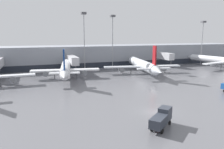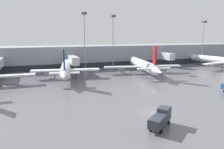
{
  "view_description": "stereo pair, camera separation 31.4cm",
  "coord_description": "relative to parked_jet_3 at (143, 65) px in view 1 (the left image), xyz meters",
  "views": [
    {
      "loc": [
        -19.96,
        -32.22,
        13.56
      ],
      "look_at": [
        -0.19,
        22.57,
        3.0
      ],
      "focal_mm": 35.0,
      "sensor_mm": 36.0,
      "label": 1
    },
    {
      "loc": [
        -19.66,
        -32.32,
        13.56
      ],
      "look_at": [
        -0.19,
        22.57,
        3.0
      ],
      "focal_mm": 35.0,
      "sensor_mm": 36.0,
      "label": 2
    }
  ],
  "objects": [
    {
      "name": "ground_plane",
      "position": [
        -16.56,
        -36.73,
        -3.07
      ],
      "size": [
        320.0,
        320.0,
        0.0
      ],
      "primitive_type": "plane",
      "color": "slate"
    },
    {
      "name": "terminal_building",
      "position": [
        -16.63,
        25.08,
        1.42
      ],
      "size": [
        160.0,
        31.68,
        9.0
      ],
      "color": "gray",
      "rests_on": "ground_plane"
    },
    {
      "name": "parked_jet_3",
      "position": [
        0.0,
        0.0,
        0.0
      ],
      "size": [
        27.67,
        35.01,
        10.41
      ],
      "rotation": [
        0.0,
        0.0,
        1.39
      ],
      "color": "silver",
      "rests_on": "ground_plane"
    },
    {
      "name": "parked_jet_4",
      "position": [
        -27.28,
        -0.25,
        0.13
      ],
      "size": [
        21.36,
        32.39,
        9.91
      ],
      "rotation": [
        0.0,
        0.0,
        1.41
      ],
      "color": "white",
      "rests_on": "ground_plane"
    },
    {
      "name": "service_truck_1",
      "position": [
        -19.24,
        -42.69,
        -1.59
      ],
      "size": [
        5.48,
        4.86,
        2.68
      ],
      "rotation": [
        0.0,
        0.0,
        0.68
      ],
      "color": "#2D333D",
      "rests_on": "ground_plane"
    },
    {
      "name": "apron_light_mast_0",
      "position": [
        -6.17,
        14.46,
        13.43
      ],
      "size": [
        1.8,
        1.8,
        21.35
      ],
      "color": "gray",
      "rests_on": "ground_plane"
    },
    {
      "name": "apron_light_mast_1",
      "position": [
        -18.39,
        11.73,
        13.71
      ],
      "size": [
        1.8,
        1.8,
        21.77
      ],
      "color": "gray",
      "rests_on": "ground_plane"
    },
    {
      "name": "apron_light_mast_3",
      "position": [
        36.97,
        12.45,
        12.43
      ],
      "size": [
        1.8,
        1.8,
        19.85
      ],
      "color": "gray",
      "rests_on": "ground_plane"
    }
  ]
}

